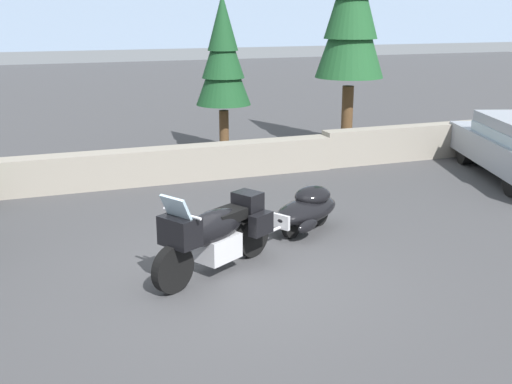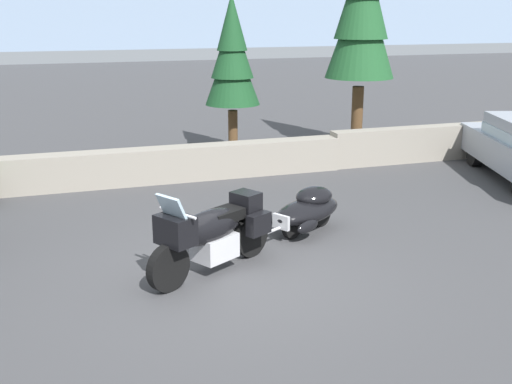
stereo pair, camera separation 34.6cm
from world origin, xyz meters
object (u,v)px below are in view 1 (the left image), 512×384
(touring_motorcycle, at_px, (215,232))
(car_shaped_trailer, at_px, (307,208))
(pine_tree_tall, at_px, (352,6))
(pine_tree_secondary, at_px, (223,56))

(touring_motorcycle, height_order, car_shaped_trailer, touring_motorcycle)
(car_shaped_trailer, height_order, pine_tree_tall, pine_tree_tall)
(pine_tree_tall, xyz_separation_m, pine_tree_secondary, (-3.32, 0.50, -1.20))
(touring_motorcycle, relative_size, car_shaped_trailer, 0.99)
(touring_motorcycle, bearing_deg, car_shaped_trailer, 30.59)
(pine_tree_tall, distance_m, pine_tree_secondary, 3.57)
(car_shaped_trailer, distance_m, pine_tree_tall, 7.49)
(touring_motorcycle, distance_m, pine_tree_secondary, 7.86)
(touring_motorcycle, xyz_separation_m, pine_tree_tall, (5.69, 6.74, 3.14))
(pine_tree_tall, bearing_deg, car_shaped_trailer, -123.69)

